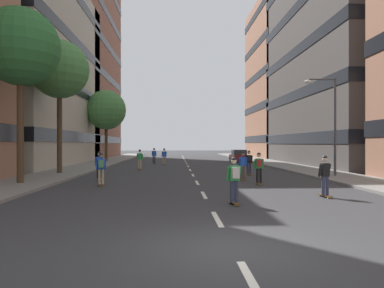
% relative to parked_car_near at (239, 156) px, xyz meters
% --- Properties ---
extents(ground_plane, '(166.72, 166.72, 0.00)m').
position_rel_parked_car_near_xyz_m(ground_plane, '(-6.62, -8.58, -0.70)').
color(ground_plane, '#333335').
extents(sidewalk_left, '(3.82, 76.41, 0.14)m').
position_rel_parked_car_near_xyz_m(sidewalk_left, '(-16.36, -5.11, -0.63)').
color(sidewalk_left, gray).
rests_on(sidewalk_left, ground_plane).
extents(sidewalk_right, '(3.82, 76.41, 0.14)m').
position_rel_parked_car_near_xyz_m(sidewalk_right, '(3.11, -5.11, -0.63)').
color(sidewalk_right, gray).
rests_on(sidewalk_right, ground_plane).
extents(lane_markings, '(0.16, 62.20, 0.01)m').
position_rel_parked_car_near_xyz_m(lane_markings, '(-6.62, -8.37, -0.70)').
color(lane_markings, silver).
rests_on(lane_markings, ground_plane).
extents(building_left_mid, '(13.75, 22.90, 19.84)m').
position_rel_parked_car_near_xyz_m(building_left_mid, '(-25.08, -6.12, 9.31)').
color(building_left_mid, '#BCB29E').
rests_on(building_left_mid, ground_plane).
extents(building_left_far, '(13.75, 21.82, 33.63)m').
position_rel_parked_car_near_xyz_m(building_left_far, '(-25.08, 13.13, 16.20)').
color(building_left_far, brown).
rests_on(building_left_far, ground_plane).
extents(building_right_mid, '(13.75, 24.07, 23.37)m').
position_rel_parked_car_near_xyz_m(building_right_mid, '(11.83, -6.12, 11.08)').
color(building_right_mid, '#4C4744').
rests_on(building_right_mid, ground_plane).
extents(building_right_far, '(13.75, 16.73, 24.98)m').
position_rel_parked_car_near_xyz_m(building_right_far, '(11.83, 13.13, 11.88)').
color(building_right_far, '#9E6B51').
rests_on(building_right_far, ground_plane).
extents(parked_car_near, '(1.82, 4.40, 1.52)m').
position_rel_parked_car_near_xyz_m(parked_car_near, '(0.00, 0.00, 0.00)').
color(parked_car_near, maroon).
rests_on(parked_car_near, ground_plane).
extents(street_tree_near, '(4.25, 4.25, 9.70)m').
position_rel_parked_car_near_xyz_m(street_tree_near, '(-16.36, -17.64, 6.97)').
color(street_tree_near, '#4C3823').
rests_on(street_tree_near, sidewalk_left).
extents(street_tree_mid, '(4.25, 4.25, 9.56)m').
position_rel_parked_car_near_xyz_m(street_tree_mid, '(-16.36, -24.21, 6.83)').
color(street_tree_mid, '#4C3823').
rests_on(street_tree_mid, sidewalk_left).
extents(street_tree_far, '(4.82, 4.82, 8.68)m').
position_rel_parked_car_near_xyz_m(street_tree_far, '(-16.36, -0.17, 5.68)').
color(street_tree_far, '#4C3823').
rests_on(street_tree_far, sidewalk_left).
extents(streetlamp_right, '(2.13, 0.30, 6.50)m').
position_rel_parked_car_near_xyz_m(streetlamp_right, '(2.36, -20.85, 3.44)').
color(streetlamp_right, '#3F3F44').
rests_on(streetlamp_right, sidewalk_right).
extents(skater_0, '(0.55, 0.92, 1.78)m').
position_rel_parked_car_near_xyz_m(skater_0, '(-12.73, -21.18, 0.29)').
color(skater_0, brown).
rests_on(skater_0, ground_plane).
extents(skater_1, '(0.55, 0.92, 1.78)m').
position_rel_parked_car_near_xyz_m(skater_1, '(-3.69, -22.06, 0.29)').
color(skater_1, brown).
rests_on(skater_1, ground_plane).
extents(skater_2, '(0.56, 0.92, 1.78)m').
position_rel_parked_car_near_xyz_m(skater_2, '(-1.56, -29.29, 0.29)').
color(skater_2, brown).
rests_on(skater_2, ground_plane).
extents(skater_3, '(0.54, 0.91, 1.78)m').
position_rel_parked_car_near_xyz_m(skater_3, '(-2.56, -18.49, 0.32)').
color(skater_3, brown).
rests_on(skater_3, ground_plane).
extents(skater_4, '(0.57, 0.92, 1.78)m').
position_rel_parked_car_near_xyz_m(skater_4, '(-9.10, -5.84, 0.29)').
color(skater_4, brown).
rests_on(skater_4, ground_plane).
extents(skater_5, '(0.56, 0.92, 1.78)m').
position_rel_parked_car_near_xyz_m(skater_5, '(-5.70, -30.91, 0.32)').
color(skater_5, brown).
rests_on(skater_5, ground_plane).
extents(skater_6, '(0.57, 0.92, 1.78)m').
position_rel_parked_car_near_xyz_m(skater_6, '(-11.88, -24.73, 0.32)').
color(skater_6, brown).
rests_on(skater_6, ground_plane).
extents(skater_7, '(0.56, 0.92, 1.78)m').
position_rel_parked_car_near_xyz_m(skater_7, '(-10.36, -3.06, 0.29)').
color(skater_7, brown).
rests_on(skater_7, ground_plane).
extents(skater_8, '(0.55, 0.91, 1.78)m').
position_rel_parked_car_near_xyz_m(skater_8, '(-3.23, -24.41, 0.32)').
color(skater_8, brown).
rests_on(skater_8, ground_plane).
extents(skater_9, '(0.56, 0.92, 1.78)m').
position_rel_parked_car_near_xyz_m(skater_9, '(-10.98, -13.14, 0.29)').
color(skater_9, brown).
rests_on(skater_9, ground_plane).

